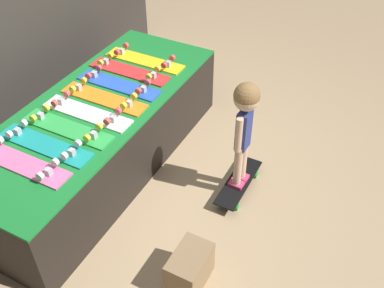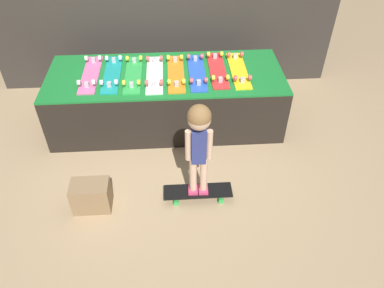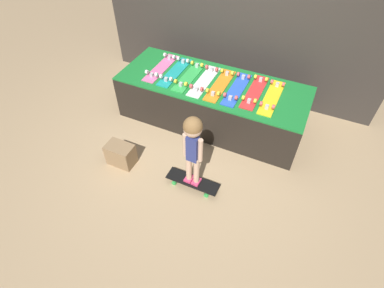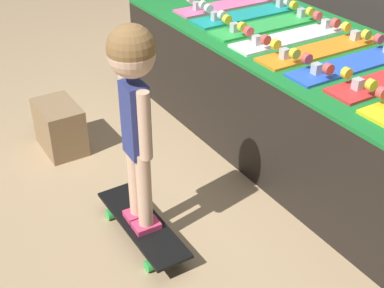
% 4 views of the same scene
% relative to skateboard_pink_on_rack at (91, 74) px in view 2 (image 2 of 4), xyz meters
% --- Properties ---
extents(ground_plane, '(16.00, 16.00, 0.00)m').
position_rel_skateboard_pink_on_rack_xyz_m(ground_plane, '(0.78, -0.59, -0.65)').
color(ground_plane, tan).
extents(display_rack, '(2.49, 0.94, 0.63)m').
position_rel_skateboard_pink_on_rack_xyz_m(display_rack, '(0.78, -0.02, -0.33)').
color(display_rack, black).
rests_on(display_rack, ground_plane).
extents(skateboard_pink_on_rack, '(0.17, 0.75, 0.09)m').
position_rel_skateboard_pink_on_rack_xyz_m(skateboard_pink_on_rack, '(0.00, 0.00, 0.00)').
color(skateboard_pink_on_rack, pink).
rests_on(skateboard_pink_on_rack, display_rack).
extents(skateboard_teal_on_rack, '(0.17, 0.75, 0.09)m').
position_rel_skateboard_pink_on_rack_xyz_m(skateboard_teal_on_rack, '(0.22, -0.01, 0.00)').
color(skateboard_teal_on_rack, teal).
rests_on(skateboard_teal_on_rack, display_rack).
extents(skateboard_green_on_rack, '(0.17, 0.75, 0.09)m').
position_rel_skateboard_pink_on_rack_xyz_m(skateboard_green_on_rack, '(0.44, -0.03, 0.00)').
color(skateboard_green_on_rack, green).
rests_on(skateboard_green_on_rack, display_rack).
extents(skateboard_white_on_rack, '(0.17, 0.75, 0.09)m').
position_rel_skateboard_pink_on_rack_xyz_m(skateboard_white_on_rack, '(0.66, -0.04, 0.00)').
color(skateboard_white_on_rack, white).
rests_on(skateboard_white_on_rack, display_rack).
extents(skateboard_orange_on_rack, '(0.17, 0.75, 0.09)m').
position_rel_skateboard_pink_on_rack_xyz_m(skateboard_orange_on_rack, '(0.89, -0.04, 0.00)').
color(skateboard_orange_on_rack, orange).
rests_on(skateboard_orange_on_rack, display_rack).
extents(skateboard_blue_on_rack, '(0.17, 0.75, 0.09)m').
position_rel_skateboard_pink_on_rack_xyz_m(skateboard_blue_on_rack, '(1.11, -0.03, 0.00)').
color(skateboard_blue_on_rack, blue).
rests_on(skateboard_blue_on_rack, display_rack).
extents(skateboard_red_on_rack, '(0.17, 0.75, 0.09)m').
position_rel_skateboard_pink_on_rack_xyz_m(skateboard_red_on_rack, '(1.33, 0.01, 0.00)').
color(skateboard_red_on_rack, red).
rests_on(skateboard_red_on_rack, display_rack).
extents(skateboard_yellow_on_rack, '(0.17, 0.75, 0.09)m').
position_rel_skateboard_pink_on_rack_xyz_m(skateboard_yellow_on_rack, '(1.55, -0.01, 0.00)').
color(skateboard_yellow_on_rack, yellow).
rests_on(skateboard_yellow_on_rack, display_rack).
extents(skateboard_on_floor, '(0.62, 0.18, 0.09)m').
position_rel_skateboard_pink_on_rack_xyz_m(skateboard_on_floor, '(1.04, -1.19, -0.58)').
color(skateboard_on_floor, black).
rests_on(skateboard_on_floor, ground_plane).
extents(child, '(0.23, 0.19, 0.94)m').
position_rel_skateboard_pink_on_rack_xyz_m(child, '(1.04, -1.19, 0.10)').
color(child, '#E03D6B').
rests_on(child, skateboard_on_floor).
extents(storage_box, '(0.33, 0.21, 0.28)m').
position_rel_skateboard_pink_on_rack_xyz_m(storage_box, '(0.09, -1.24, -0.51)').
color(storage_box, '#8E704C').
rests_on(storage_box, ground_plane).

